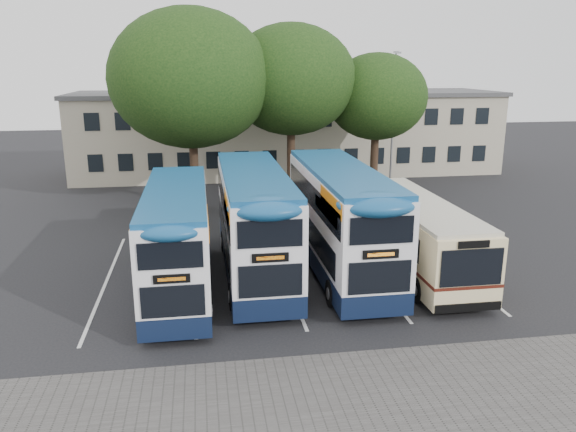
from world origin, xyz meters
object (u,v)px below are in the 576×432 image
(bus_dd_left, at_px, (177,235))
(bus_single, at_px, (415,230))
(tree_left, at_px, (190,79))
(bus_dd_mid, at_px, (254,218))
(bus_dd_right, at_px, (340,215))
(lamp_post, at_px, (393,113))
(tree_right, at_px, (377,97))
(tree_mid, at_px, (291,80))

(bus_dd_left, xyz_separation_m, bus_single, (9.57, 0.80, -0.50))
(tree_left, distance_m, bus_dd_mid, 13.02)
(tree_left, distance_m, bus_dd_right, 14.26)
(lamp_post, xyz_separation_m, tree_right, (-1.75, -1.71, 1.16))
(bus_single, bearing_deg, bus_dd_right, 176.46)
(tree_right, relative_size, bus_dd_right, 0.87)
(bus_dd_left, relative_size, bus_dd_right, 0.91)
(lamp_post, distance_m, bus_dd_left, 21.57)
(tree_right, relative_size, bus_dd_left, 0.96)
(tree_left, xyz_separation_m, tree_mid, (6.00, 1.26, -0.12))
(tree_right, bearing_deg, bus_dd_left, -129.78)
(tree_mid, height_order, tree_right, tree_mid)
(bus_dd_left, bearing_deg, lamp_post, 49.56)
(tree_left, height_order, tree_mid, tree_left)
(tree_right, bearing_deg, tree_mid, -176.58)
(lamp_post, bearing_deg, bus_dd_mid, -125.89)
(tree_mid, distance_m, bus_dd_left, 16.50)
(bus_dd_left, relative_size, bus_dd_mid, 0.92)
(bus_dd_mid, relative_size, bus_single, 1.04)
(bus_dd_left, distance_m, bus_single, 9.61)
(bus_dd_left, bearing_deg, bus_dd_mid, 22.37)
(lamp_post, relative_size, bus_dd_left, 0.97)
(bus_dd_left, bearing_deg, bus_single, 4.75)
(tree_right, distance_m, bus_dd_mid, 16.61)
(tree_mid, relative_size, bus_dd_left, 1.14)
(tree_right, distance_m, bus_dd_right, 15.20)
(tree_right, height_order, bus_dd_mid, tree_right)
(tree_mid, relative_size, bus_dd_right, 1.04)
(lamp_post, bearing_deg, bus_dd_right, -115.91)
(tree_left, relative_size, tree_mid, 1.07)
(tree_mid, xyz_separation_m, bus_dd_left, (-6.58, -14.22, -5.18))
(bus_dd_mid, bearing_deg, bus_dd_right, -3.94)
(lamp_post, xyz_separation_m, bus_dd_mid, (-10.88, -15.04, -2.75))
(bus_dd_right, relative_size, bus_single, 1.06)
(lamp_post, height_order, bus_dd_left, lamp_post)
(bus_dd_right, bearing_deg, tree_right, 67.31)
(tree_left, height_order, bus_single, tree_left)
(bus_dd_mid, distance_m, bus_single, 6.63)
(tree_mid, distance_m, bus_dd_right, 14.13)
(lamp_post, xyz_separation_m, tree_mid, (-7.28, -2.04, 2.24))
(tree_right, bearing_deg, bus_dd_mid, -124.42)
(tree_left, bearing_deg, bus_single, -53.55)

